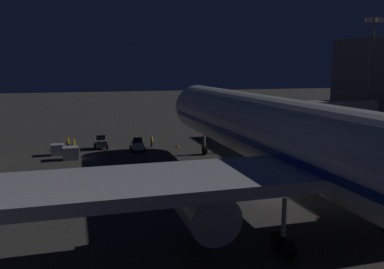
{
  "coord_description": "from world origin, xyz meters",
  "views": [
    {
      "loc": [
        15.91,
        30.23,
        11.3
      ],
      "look_at": [
        3.0,
        -14.41,
        3.5
      ],
      "focal_mm": 37.75,
      "sensor_mm": 36.0,
      "label": 1
    }
  ],
  "objects": [
    {
      "name": "baggage_container_near_belt",
      "position": [
        18.44,
        -23.89,
        0.71
      ],
      "size": [
        1.61,
        1.5,
        1.41
      ],
      "primitive_type": "cube",
      "color": "#B7BABF",
      "rests_on": "ground_plane"
    },
    {
      "name": "traffic_cone_nose_port",
      "position": [
        -2.2,
        -24.41,
        0.28
      ],
      "size": [
        0.36,
        0.36,
        0.55
      ],
      "primitive_type": "cone",
      "color": "orange",
      "rests_on": "ground_plane"
    },
    {
      "name": "baggage_container_mid_row",
      "position": [
        16.78,
        -20.76,
        0.78
      ],
      "size": [
        1.88,
        1.64,
        1.56
      ],
      "primitive_type": "cube",
      "color": "#B7BABF",
      "rests_on": "ground_plane"
    },
    {
      "name": "traffic_cone_nose_starboard",
      "position": [
        2.2,
        -24.41,
        0.28
      ],
      "size": [
        0.36,
        0.36,
        0.55
      ],
      "primitive_type": "cone",
      "color": "orange",
      "rests_on": "ground_plane"
    },
    {
      "name": "ground_plane",
      "position": [
        0.0,
        0.0,
        0.0
      ],
      "size": [
        320.0,
        320.0,
        0.0
      ],
      "primitive_type": "plane",
      "color": "#383533"
    },
    {
      "name": "baggage_tug_spare",
      "position": [
        12.79,
        -26.46,
        0.78
      ],
      "size": [
        1.86,
        2.37,
        1.95
      ],
      "color": "slate",
      "rests_on": "ground_plane"
    },
    {
      "name": "jet_bridge",
      "position": [
        -9.96,
        -12.82,
        5.86
      ],
      "size": [
        18.05,
        3.4,
        7.4
      ],
      "color": "#9E9E99",
      "rests_on": "ground_plane"
    },
    {
      "name": "ground_crew_near_nose_gear",
      "position": [
        17.19,
        -27.12,
        0.95
      ],
      "size": [
        0.4,
        0.4,
        1.72
      ],
      "color": "black",
      "rests_on": "ground_plane"
    },
    {
      "name": "ground_crew_under_port_wing",
      "position": [
        5.75,
        -25.69,
        0.93
      ],
      "size": [
        0.4,
        0.4,
        1.7
      ],
      "color": "black",
      "rests_on": "ground_plane"
    },
    {
      "name": "apron_floodlight_mast",
      "position": [
        -25.5,
        -19.54,
        10.57
      ],
      "size": [
        2.9,
        0.5,
        18.24
      ],
      "color": "#59595E",
      "rests_on": "ground_plane"
    },
    {
      "name": "ground_crew_marshaller_fwd",
      "position": [
        16.43,
        -25.49,
        0.96
      ],
      "size": [
        0.4,
        0.4,
        1.74
      ],
      "color": "black",
      "rests_on": "ground_plane"
    },
    {
      "name": "pushback_tug",
      "position": [
        8.14,
        -23.23,
        0.78
      ],
      "size": [
        1.86,
        2.3,
        1.95
      ],
      "color": "silver",
      "rests_on": "ground_plane"
    },
    {
      "name": "airliner_at_gate",
      "position": [
        -0.0,
        9.06,
        5.78
      ],
      "size": [
        50.18,
        69.65,
        20.47
      ],
      "color": "silver",
      "rests_on": "ground_plane"
    }
  ]
}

